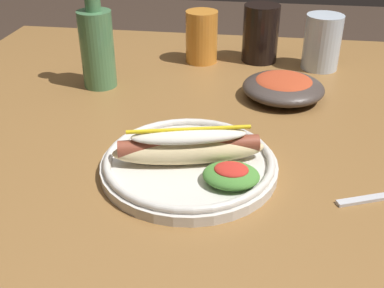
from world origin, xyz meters
name	(u,v)px	position (x,y,z in m)	size (l,w,h in m)	color
dining_table	(184,154)	(0.00, 0.00, 0.64)	(1.12, 0.98, 0.74)	olive
hot_dog_plate	(191,160)	(0.05, -0.22, 0.76)	(0.27, 0.27, 0.08)	silver
fork	(383,197)	(0.33, -0.24, 0.74)	(0.12, 0.06, 0.00)	silver
soda_cup	(261,33)	(0.14, 0.29, 0.81)	(0.08, 0.08, 0.13)	black
water_cup	(322,42)	(0.28, 0.26, 0.80)	(0.08, 0.08, 0.12)	silver
extra_cup	(199,37)	(0.00, 0.27, 0.80)	(0.08, 0.08, 0.12)	orange
glass_bottle	(97,44)	(-0.19, 0.09, 0.83)	(0.07, 0.07, 0.24)	#4C7F51
side_bowl	(283,87)	(0.19, 0.08, 0.76)	(0.16, 0.16, 0.05)	#423833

